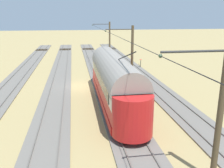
% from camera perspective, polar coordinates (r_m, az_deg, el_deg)
% --- Properties ---
extents(ground_plane, '(220.00, 220.00, 0.00)m').
position_cam_1_polar(ground_plane, '(27.27, -6.98, -0.54)').
color(ground_plane, '#9E8956').
extents(track_streetcar_siding, '(2.80, 80.00, 0.18)m').
position_cam_1_polar(track_streetcar_siding, '(28.84, 8.60, 0.40)').
color(track_streetcar_siding, '#666059').
rests_on(track_streetcar_siding, ground).
extents(track_adjacent_siding, '(2.80, 80.00, 0.18)m').
position_cam_1_polar(track_adjacent_siding, '(27.75, -1.66, -0.03)').
color(track_adjacent_siding, '#666059').
rests_on(track_adjacent_siding, ground).
extents(track_third_siding, '(2.80, 80.00, 0.18)m').
position_cam_1_polar(track_third_siding, '(27.60, -12.39, -0.48)').
color(track_third_siding, '#666059').
rests_on(track_third_siding, ground).
extents(track_outer_siding, '(2.80, 80.00, 0.18)m').
position_cam_1_polar(track_outer_siding, '(28.41, -22.86, -0.90)').
color(track_outer_siding, '#666059').
rests_on(track_outer_siding, ground).
extents(vintage_streetcar, '(2.65, 16.03, 5.46)m').
position_cam_1_polar(vintage_streetcar, '(21.15, 0.48, 1.17)').
color(vintage_streetcar, red).
rests_on(vintage_streetcar, ground).
extents(catenary_pole_foreground, '(3.10, 0.28, 6.53)m').
position_cam_1_polar(catenary_pole_foreground, '(42.82, -0.68, 10.10)').
color(catenary_pole_foreground, '#4C3D28').
rests_on(catenary_pole_foreground, ground).
extents(catenary_pole_mid_near, '(3.10, 0.28, 6.53)m').
position_cam_1_polar(catenary_pole_mid_near, '(26.70, 4.48, 6.75)').
color(catenary_pole_mid_near, '#4C3D28').
rests_on(catenary_pole_mid_near, ground).
extents(catenary_pole_mid_far, '(3.10, 0.28, 6.53)m').
position_cam_1_polar(catenary_pole_mid_far, '(11.75, 23.41, -6.04)').
color(catenary_pole_mid_far, '#4C3D28').
rests_on(catenary_pole_mid_far, ground).
extents(overhead_wire_run, '(2.89, 53.53, 0.18)m').
position_cam_1_polar(overhead_wire_run, '(18.61, 1.67, 10.87)').
color(overhead_wire_run, black).
rests_on(overhead_wire_run, ground).
extents(switch_stand, '(0.50, 0.30, 1.24)m').
position_cam_1_polar(switch_stand, '(37.04, 6.62, 4.87)').
color(switch_stand, black).
rests_on(switch_stand, ground).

